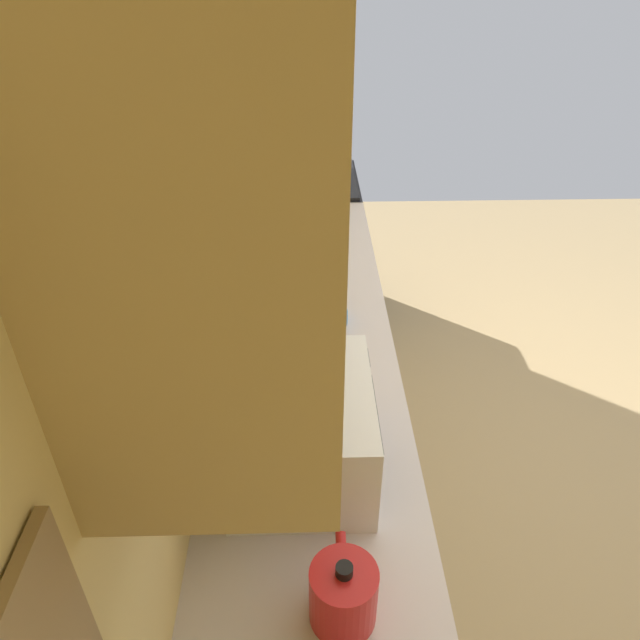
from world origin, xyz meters
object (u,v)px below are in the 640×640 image
object	(u,v)px
microwave	(302,428)
kettle	(343,594)
bowl	(325,316)
oven_range	(307,247)

from	to	relation	value
microwave	kettle	world-z (taller)	microwave
microwave	bowl	xyz separation A→B (m)	(0.71, -0.09, -0.11)
microwave	kettle	xyz separation A→B (m)	(-0.44, -0.09, -0.06)
microwave	bowl	world-z (taller)	microwave
oven_range	bowl	world-z (taller)	oven_range
bowl	kettle	size ratio (longest dim) A/B	0.87
oven_range	bowl	distance (m)	1.54
bowl	microwave	bearing A→B (deg)	172.96
kettle	bowl	bearing A→B (deg)	0.00
oven_range	kettle	distance (m)	2.67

